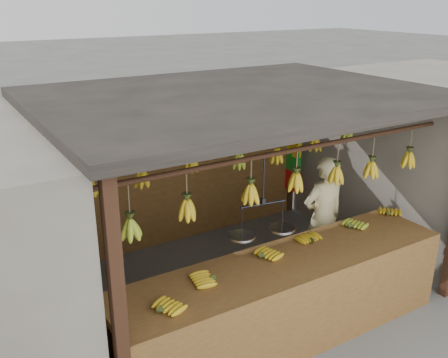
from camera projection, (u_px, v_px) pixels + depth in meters
ground at (237, 284)px, 6.21m from camera, size 80.00×80.00×0.00m
stall at (223, 124)px, 5.80m from camera, size 4.30×3.30×2.40m
neighbor_right at (436, 152)px, 7.58m from camera, size 3.00×3.00×2.30m
counter at (293, 283)px, 4.91m from camera, size 3.70×0.83×0.96m
hanging_bananas at (237, 160)px, 5.65m from camera, size 3.63×2.24×0.40m
balance_scale at (262, 228)px, 4.79m from camera, size 0.68×0.32×0.79m
vendor at (323, 218)px, 6.15m from camera, size 0.61×0.43×1.59m
bag_bundles at (294, 153)px, 7.89m from camera, size 0.08×0.26×1.25m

